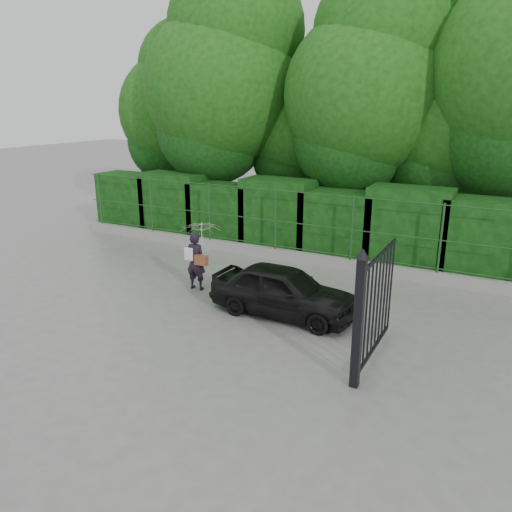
% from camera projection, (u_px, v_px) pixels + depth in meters
% --- Properties ---
extents(ground, '(80.00, 80.00, 0.00)m').
position_uv_depth(ground, '(173.00, 309.00, 11.28)').
color(ground, gray).
extents(kerb, '(14.00, 0.25, 0.30)m').
position_uv_depth(kerb, '(263.00, 252.00, 15.03)').
color(kerb, '#9E9E99').
rests_on(kerb, ground).
extents(fence, '(14.13, 0.06, 1.80)m').
position_uv_depth(fence, '(270.00, 219.00, 14.62)').
color(fence, '#1E4E1F').
rests_on(fence, kerb).
extents(hedge, '(14.20, 1.20, 2.25)m').
position_uv_depth(hedge, '(280.00, 217.00, 15.57)').
color(hedge, black).
rests_on(hedge, ground).
extents(trees, '(17.10, 6.15, 8.08)m').
position_uv_depth(trees, '(342.00, 97.00, 15.93)').
color(trees, black).
rests_on(trees, ground).
extents(gate, '(0.22, 2.33, 2.36)m').
position_uv_depth(gate, '(367.00, 309.00, 8.26)').
color(gate, black).
rests_on(gate, ground).
extents(woman, '(1.00, 1.02, 1.71)m').
position_uv_depth(woman, '(200.00, 245.00, 12.12)').
color(woman, black).
rests_on(woman, ground).
extents(car, '(3.28, 1.38, 1.11)m').
position_uv_depth(car, '(283.00, 291.00, 10.82)').
color(car, black).
rests_on(car, ground).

